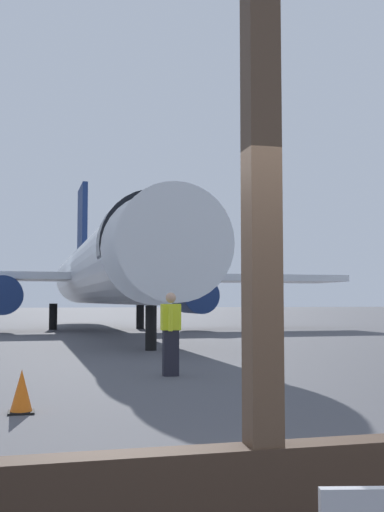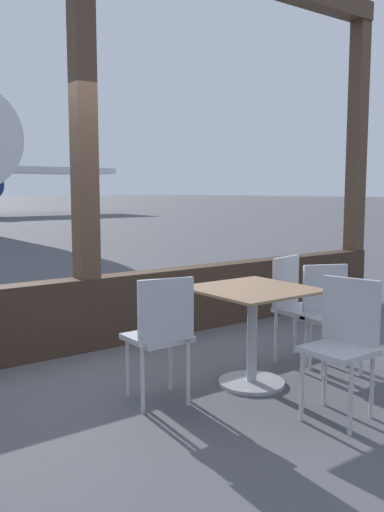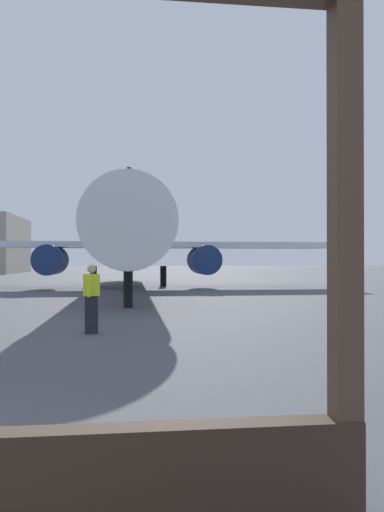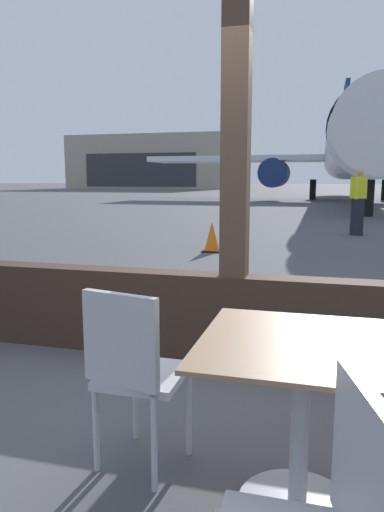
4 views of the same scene
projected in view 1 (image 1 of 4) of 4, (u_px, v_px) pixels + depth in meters
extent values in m
plane|color=#4C4C51|center=(47.00, 324.00, 42.36)|extent=(220.00, 220.00, 0.00)
cube|color=#38281E|center=(264.00, 504.00, 3.78)|extent=(8.36, 0.24, 0.69)
cube|color=#4C3828|center=(262.00, 249.00, 3.89)|extent=(0.20, 0.20, 3.76)
cylinder|color=silver|center=(102.00, 271.00, 33.17)|extent=(3.43, 28.70, 3.43)
cone|color=silver|center=(166.00, 246.00, 18.07)|extent=(3.26, 2.60, 3.26)
cylinder|color=black|center=(153.00, 246.00, 19.92)|extent=(3.50, 0.90, 3.50)
cube|color=silver|center=(229.00, 279.00, 36.09)|extent=(12.94, 4.20, 0.36)
cylinder|color=navy|center=(4.00, 295.00, 31.57)|extent=(1.90, 3.20, 1.90)
cylinder|color=navy|center=(194.00, 296.00, 34.06)|extent=(1.90, 3.20, 1.90)
cube|color=navy|center=(82.00, 222.00, 45.87)|extent=(0.36, 4.40, 5.20)
cylinder|color=black|center=(151.00, 328.00, 20.02)|extent=(0.36, 0.36, 1.42)
cylinder|color=black|center=(53.00, 317.00, 34.44)|extent=(0.44, 0.44, 1.42)
cylinder|color=black|center=(140.00, 316.00, 35.66)|extent=(0.44, 0.44, 1.42)
cube|color=black|center=(171.00, 353.00, 13.23)|extent=(0.32, 0.20, 0.95)
cube|color=yellow|center=(171.00, 317.00, 13.29)|extent=(0.40, 0.22, 0.55)
sphere|color=tan|center=(171.00, 298.00, 13.31)|extent=(0.22, 0.22, 0.22)
cylinder|color=yellow|center=(171.00, 318.00, 13.52)|extent=(0.09, 0.09, 0.52)
cylinder|color=yellow|center=(171.00, 318.00, 13.04)|extent=(0.09, 0.09, 0.52)
cone|color=orange|center=(22.00, 391.00, 8.83)|extent=(0.32, 0.32, 0.61)
cube|color=black|center=(21.00, 412.00, 8.81)|extent=(0.36, 0.36, 0.03)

